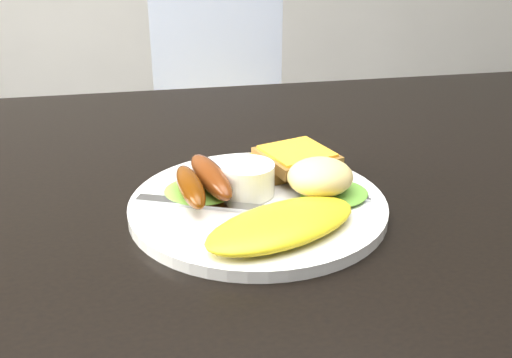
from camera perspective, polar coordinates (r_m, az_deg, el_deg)
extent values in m
cube|color=black|center=(0.71, 4.35, -1.19)|extent=(1.20, 0.80, 0.04)
cube|color=tan|center=(1.69, -2.77, 4.09)|extent=(0.39, 0.39, 0.05)
cylinder|color=white|center=(0.62, 0.18, -2.56)|extent=(0.27, 0.27, 0.01)
ellipsoid|color=#599428|center=(0.63, -5.33, -1.12)|extent=(0.10, 0.10, 0.01)
ellipsoid|color=#5CA32E|center=(0.63, 7.45, -1.39)|extent=(0.09, 0.09, 0.01)
ellipsoid|color=yellow|center=(0.55, 2.48, -4.35)|extent=(0.18, 0.13, 0.02)
ellipsoid|color=#5E2C08|center=(0.60, -6.27, -0.70)|extent=(0.03, 0.10, 0.02)
ellipsoid|color=#6B360B|center=(0.62, -4.35, 0.26)|extent=(0.05, 0.11, 0.03)
cylinder|color=white|center=(0.62, -0.81, 0.00)|extent=(0.07, 0.07, 0.03)
cube|color=#97601F|center=(0.68, 2.20, 1.24)|extent=(0.08, 0.08, 0.01)
cube|color=olive|center=(0.67, 3.91, 2.03)|extent=(0.09, 0.09, 0.01)
ellipsoid|color=beige|center=(0.62, 6.13, 0.21)|extent=(0.08, 0.08, 0.04)
cube|color=#ADAFB7|center=(0.60, -3.23, -2.59)|extent=(0.17, 0.08, 0.00)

